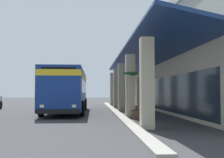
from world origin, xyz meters
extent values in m
plane|color=#38383A|center=(0.00, 8.00, 0.00)|extent=(120.00, 120.00, 0.00)
cube|color=#9E998E|center=(1.09, 4.81, 0.06)|extent=(31.62, 0.50, 0.12)
cube|color=#B2A88E|center=(-9.46, 5.38, 1.91)|extent=(0.55, 0.55, 3.83)
cube|color=#B2A88E|center=(-4.18, 5.38, 1.91)|extent=(0.55, 0.55, 3.83)
cube|color=#B2A88E|center=(1.09, 5.38, 1.91)|extent=(0.55, 0.55, 3.83)
cube|color=#B2A88E|center=(6.36, 5.38, 1.91)|extent=(0.55, 0.55, 3.83)
cube|color=#B2A88E|center=(11.63, 5.38, 1.91)|extent=(0.55, 0.55, 3.83)
cube|color=navy|center=(1.09, 6.71, 4.18)|extent=(26.35, 3.16, 0.82)
cube|color=#19232D|center=(1.09, 8.35, 1.40)|extent=(22.14, 0.08, 2.40)
cube|color=navy|center=(1.86, 1.14, 1.73)|extent=(11.01, 2.60, 2.75)
cube|color=yellow|center=(1.86, 1.14, 2.65)|extent=(11.03, 2.62, 0.36)
cube|color=#19232D|center=(1.56, 1.14, 1.95)|extent=(9.25, 2.62, 0.90)
cube|color=#19232D|center=(7.33, 1.17, 1.85)|extent=(0.07, 2.24, 1.20)
cube|color=black|center=(7.34, 1.17, 2.82)|extent=(0.07, 1.94, 0.28)
cube|color=black|center=(7.46, 1.17, 0.45)|extent=(0.21, 2.45, 0.24)
cube|color=silver|center=(7.38, 2.06, 0.75)|extent=(0.06, 0.24, 0.16)
cube|color=silver|center=(7.38, 0.28, 0.75)|extent=(0.06, 0.24, 0.16)
cube|color=silver|center=(0.36, 1.14, 3.22)|extent=(2.41, 1.80, 0.24)
cylinder|color=black|center=(5.48, 2.44, 0.50)|extent=(1.00, 0.30, 1.00)
cylinder|color=black|center=(5.50, -0.11, 0.50)|extent=(1.00, 0.30, 1.00)
cylinder|color=black|center=(-1.23, 2.40, 0.50)|extent=(1.00, 0.30, 1.00)
cylinder|color=black|center=(-1.21, -0.15, 0.50)|extent=(1.00, 0.30, 1.00)
cylinder|color=black|center=(-2.59, -5.32, 0.38)|extent=(0.76, 0.26, 0.76)
cube|color=brown|center=(6.95, 5.78, 0.23)|extent=(0.80, 0.80, 0.46)
cylinder|color=#332319|center=(6.95, 5.78, 0.47)|extent=(0.68, 0.68, 0.02)
cylinder|color=brown|center=(6.95, 5.78, 1.44)|extent=(0.16, 0.16, 1.96)
ellipsoid|color=#195123|center=(7.36, 5.90, 2.49)|extent=(0.88, 0.45, 0.15)
ellipsoid|color=#195123|center=(7.07, 6.27, 2.52)|extent=(0.46, 1.04, 0.18)
ellipsoid|color=#195123|center=(6.64, 6.02, 2.59)|extent=(0.74, 0.64, 0.14)
ellipsoid|color=#195123|center=(6.67, 5.41, 2.59)|extent=(0.73, 0.86, 0.15)
ellipsoid|color=#195123|center=(7.04, 5.30, 2.65)|extent=(0.38, 1.00, 0.19)
camera|label=1|loc=(23.12, 3.15, 1.52)|focal=44.43mm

